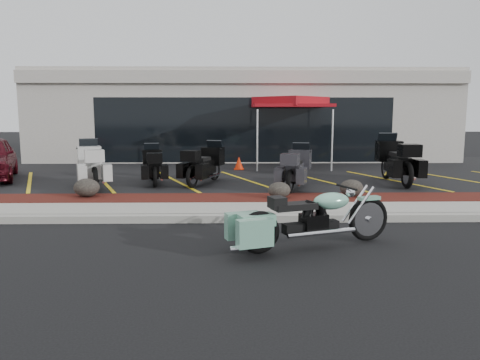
{
  "coord_description": "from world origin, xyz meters",
  "views": [
    {
      "loc": [
        -0.54,
        -8.41,
        2.22
      ],
      "look_at": [
        -0.35,
        1.2,
        0.82
      ],
      "focal_mm": 35.0,
      "sensor_mm": 36.0,
      "label": 1
    }
  ],
  "objects_px": {
    "touring_white": "(89,161)",
    "traffic_cone": "(239,163)",
    "hero_cruiser": "(368,213)",
    "popup_canopy": "(291,103)"
  },
  "relations": [
    {
      "from": "hero_cruiser",
      "to": "popup_canopy",
      "type": "relative_size",
      "value": 0.78
    },
    {
      "from": "hero_cruiser",
      "to": "traffic_cone",
      "type": "relative_size",
      "value": 6.25
    },
    {
      "from": "popup_canopy",
      "to": "hero_cruiser",
      "type": "bearing_deg",
      "value": -111.76
    },
    {
      "from": "touring_white",
      "to": "traffic_cone",
      "type": "height_order",
      "value": "touring_white"
    },
    {
      "from": "touring_white",
      "to": "hero_cruiser",
      "type": "bearing_deg",
      "value": -152.93
    },
    {
      "from": "hero_cruiser",
      "to": "popup_canopy",
      "type": "distance_m",
      "value": 10.08
    },
    {
      "from": "hero_cruiser",
      "to": "popup_canopy",
      "type": "bearing_deg",
      "value": 71.38
    },
    {
      "from": "touring_white",
      "to": "popup_canopy",
      "type": "relative_size",
      "value": 0.61
    },
    {
      "from": "hero_cruiser",
      "to": "traffic_cone",
      "type": "xyz_separation_m",
      "value": [
        -2.07,
        9.08,
        -0.13
      ]
    },
    {
      "from": "hero_cruiser",
      "to": "traffic_cone",
      "type": "height_order",
      "value": "hero_cruiser"
    }
  ]
}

